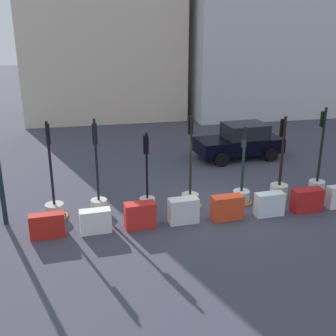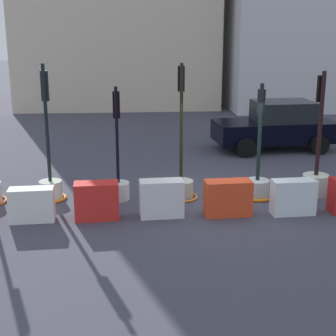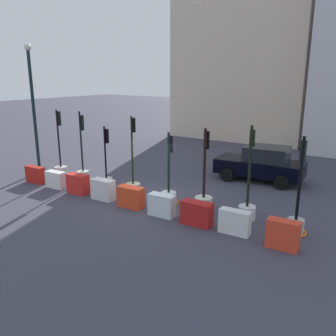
% 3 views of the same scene
% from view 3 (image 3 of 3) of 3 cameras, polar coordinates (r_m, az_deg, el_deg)
% --- Properties ---
extents(ground_plane, '(120.00, 120.00, 0.00)m').
position_cam_3_polar(ground_plane, '(15.11, -3.59, -5.21)').
color(ground_plane, '#3E3D4C').
extents(traffic_light_0, '(0.89, 0.89, 3.50)m').
position_cam_3_polar(traffic_light_0, '(19.24, -17.01, 0.16)').
color(traffic_light_0, '#BAB2AC').
rests_on(traffic_light_0, ground_plane).
extents(traffic_light_1, '(0.80, 0.80, 3.49)m').
position_cam_3_polar(traffic_light_1, '(18.14, -13.64, -0.22)').
color(traffic_light_1, beige).
rests_on(traffic_light_1, ground_plane).
extents(traffic_light_2, '(0.56, 0.56, 2.93)m').
position_cam_3_polar(traffic_light_2, '(16.81, -9.97, -1.06)').
color(traffic_light_2, silver).
rests_on(traffic_light_2, ground_plane).
extents(traffic_light_3, '(0.89, 0.89, 3.49)m').
position_cam_3_polar(traffic_light_3, '(15.79, -5.70, -2.39)').
color(traffic_light_3, '#B7B6A0').
rests_on(traffic_light_3, ground_plane).
extents(traffic_light_4, '(0.86, 0.86, 2.98)m').
position_cam_3_polar(traffic_light_4, '(14.58, 0.12, -4.03)').
color(traffic_light_4, silver).
rests_on(traffic_light_4, ground_plane).
extents(traffic_light_5, '(0.69, 0.69, 3.27)m').
position_cam_3_polar(traffic_light_5, '(13.82, 5.84, -4.48)').
color(traffic_light_5, silver).
rests_on(traffic_light_5, ground_plane).
extents(traffic_light_6, '(0.64, 0.64, 3.51)m').
position_cam_3_polar(traffic_light_6, '(13.28, 12.78, -5.60)').
color(traffic_light_6, silver).
rests_on(traffic_light_6, ground_plane).
extents(traffic_light_7, '(0.77, 0.77, 3.32)m').
position_cam_3_polar(traffic_light_7, '(12.61, 20.14, -7.38)').
color(traffic_light_7, '#AAB0A8').
rests_on(traffic_light_7, ground_plane).
extents(construction_barrier_0, '(1.11, 0.42, 0.81)m').
position_cam_3_polar(construction_barrier_0, '(18.58, -20.76, -1.00)').
color(construction_barrier_0, red).
rests_on(construction_barrier_0, ground_plane).
extents(construction_barrier_1, '(1.03, 0.47, 0.79)m').
position_cam_3_polar(construction_barrier_1, '(17.40, -17.75, -1.81)').
color(construction_barrier_1, white).
rests_on(construction_barrier_1, ground_plane).
extents(construction_barrier_2, '(1.04, 0.53, 0.88)m').
position_cam_3_polar(construction_barrier_2, '(16.31, -14.43, -2.51)').
color(construction_barrier_2, red).
rests_on(construction_barrier_2, ground_plane).
extents(construction_barrier_3, '(1.04, 0.52, 0.89)m').
position_cam_3_polar(construction_barrier_3, '(15.28, -10.51, -3.45)').
color(construction_barrier_3, silver).
rests_on(construction_barrier_3, ground_plane).
extents(construction_barrier_4, '(1.12, 0.53, 0.85)m').
position_cam_3_polar(construction_barrier_4, '(14.25, -6.07, -4.72)').
color(construction_barrier_4, red).
rests_on(construction_barrier_4, ground_plane).
extents(construction_barrier_5, '(1.05, 0.48, 0.85)m').
position_cam_3_polar(construction_barrier_5, '(13.31, -1.01, -6.09)').
color(construction_barrier_5, silver).
rests_on(construction_barrier_5, ground_plane).
extents(construction_barrier_6, '(1.14, 0.53, 0.85)m').
position_cam_3_polar(construction_barrier_6, '(12.60, 4.70, -7.37)').
color(construction_barrier_6, red).
rests_on(construction_barrier_6, ground_plane).
extents(construction_barrier_7, '(1.07, 0.43, 0.84)m').
position_cam_3_polar(construction_barrier_7, '(12.09, 10.79, -8.63)').
color(construction_barrier_7, silver).
rests_on(construction_barrier_7, ground_plane).
extents(construction_barrier_8, '(1.00, 0.46, 0.92)m').
position_cam_3_polar(construction_barrier_8, '(11.48, 18.18, -10.24)').
color(construction_barrier_8, red).
rests_on(construction_barrier_8, ground_plane).
extents(car_black_sedan, '(4.43, 2.49, 1.77)m').
position_cam_3_polar(car_black_sedan, '(18.22, 14.95, 0.67)').
color(car_black_sedan, black).
rests_on(car_black_sedan, ground_plane).
extents(building_main_facade, '(11.40, 6.95, 17.35)m').
position_cam_3_polar(building_main_facade, '(31.30, 13.02, 21.00)').
color(building_main_facade, beige).
rests_on(building_main_facade, ground_plane).
extents(street_lamp_post, '(0.36, 0.36, 6.72)m').
position_cam_3_polar(street_lamp_post, '(19.93, -21.13, 10.22)').
color(street_lamp_post, black).
rests_on(street_lamp_post, ground_plane).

